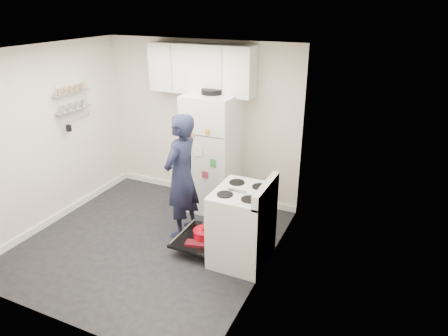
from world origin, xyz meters
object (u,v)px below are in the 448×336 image
at_px(person, 181,176).
at_px(electric_range, 241,226).
at_px(refrigerator, 212,153).
at_px(open_oven_door, 201,236).

bearing_deg(person, electric_range, 79.93).
height_order(electric_range, refrigerator, refrigerator).
distance_m(refrigerator, person, 0.85).
relative_size(electric_range, refrigerator, 0.59).
xyz_separation_m(refrigerator, person, (-0.05, -0.85, -0.05)).
relative_size(electric_range, person, 0.64).
height_order(electric_range, open_oven_door, electric_range).
height_order(open_oven_door, refrigerator, refrigerator).
bearing_deg(electric_range, refrigerator, 129.75).
relative_size(open_oven_door, refrigerator, 0.39).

